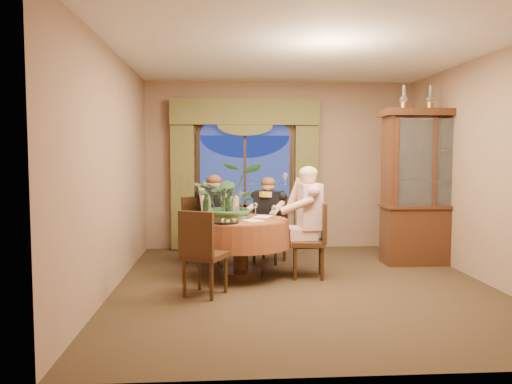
{
  "coord_description": "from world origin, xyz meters",
  "views": [
    {
      "loc": [
        -0.97,
        -5.89,
        1.58
      ],
      "look_at": [
        -0.54,
        0.5,
        1.1
      ],
      "focal_mm": 35.0,
      "sensor_mm": 36.0,
      "label": 1
    }
  ],
  "objects": [
    {
      "name": "wine_bottle_2",
      "position": [
        -1.19,
        0.47,
        0.92
      ],
      "size": [
        0.07,
        0.07,
        0.33
      ],
      "primitive_type": "cylinder",
      "color": "black",
      "rests_on": "dining_table"
    },
    {
      "name": "floor",
      "position": [
        0.0,
        0.0,
        0.0
      ],
      "size": [
        5.0,
        5.0,
        0.0
      ],
      "primitive_type": "plane",
      "color": "black",
      "rests_on": "ground"
    },
    {
      "name": "wall_back",
      "position": [
        0.0,
        2.5,
        1.4
      ],
      "size": [
        4.5,
        0.0,
        4.5
      ],
      "primitive_type": "plane",
      "rotation": [
        1.57,
        0.0,
        0.0
      ],
      "color": "#83624C",
      "rests_on": "ground"
    },
    {
      "name": "wine_bottle_0",
      "position": [
        -0.92,
        0.53,
        0.92
      ],
      "size": [
        0.07,
        0.07,
        0.33
      ],
      "primitive_type": "cylinder",
      "color": "tan",
      "rests_on": "dining_table"
    },
    {
      "name": "person_scarf",
      "position": [
        -0.3,
        1.26,
        0.63
      ],
      "size": [
        0.6,
        0.58,
        1.26
      ],
      "primitive_type": null,
      "rotation": [
        0.0,
        0.0,
        -3.67
      ],
      "color": "black",
      "rests_on": "floor"
    },
    {
      "name": "wine_bottle_3",
      "position": [
        -0.9,
        0.48,
        0.92
      ],
      "size": [
        0.07,
        0.07,
        0.33
      ],
      "primitive_type": "cylinder",
      "color": "black",
      "rests_on": "dining_table"
    },
    {
      "name": "wine_glass_person_pink",
      "position": [
        -0.31,
        0.52,
        0.84
      ],
      "size": [
        0.07,
        0.07,
        0.18
      ],
      "primitive_type": null,
      "color": "silver",
      "rests_on": "dining_table"
    },
    {
      "name": "centerpiece_plant",
      "position": [
        -0.87,
        0.63,
        1.36
      ],
      "size": [
        0.95,
        1.05,
        0.82
      ],
      "primitive_type": "imported",
      "color": "#345B33",
      "rests_on": "dining_table"
    },
    {
      "name": "chair_right",
      "position": [
        0.12,
        0.39,
        0.48
      ],
      "size": [
        0.47,
        0.47,
        0.96
      ],
      "primitive_type": "cube",
      "rotation": [
        0.0,
        0.0,
        1.44
      ],
      "color": "black",
      "rests_on": "floor"
    },
    {
      "name": "olive_bowl",
      "position": [
        -0.73,
        0.48,
        0.77
      ],
      "size": [
        0.15,
        0.15,
        0.05
      ],
      "primitive_type": "imported",
      "color": "#535A2F",
      "rests_on": "dining_table"
    },
    {
      "name": "person_pink",
      "position": [
        0.17,
        0.54,
        0.72
      ],
      "size": [
        0.49,
        0.53,
        1.44
      ],
      "primitive_type": null,
      "rotation": [
        0.0,
        0.0,
        -4.67
      ],
      "color": "beige",
      "rests_on": "floor"
    },
    {
      "name": "wine_bottle_1",
      "position": [
        -1.16,
        0.61,
        0.92
      ],
      "size": [
        0.07,
        0.07,
        0.33
      ],
      "primitive_type": "cylinder",
      "color": "tan",
      "rests_on": "dining_table"
    },
    {
      "name": "swag_valance",
      "position": [
        -0.6,
        2.35,
        2.28
      ],
      "size": [
        2.45,
        0.16,
        0.42
      ],
      "primitive_type": null,
      "color": "#4E4C24",
      "rests_on": "wall_back"
    },
    {
      "name": "chair_back",
      "position": [
        -1.27,
        1.28,
        0.48
      ],
      "size": [
        0.58,
        0.58,
        0.96
      ],
      "primitive_type": "cube",
      "rotation": [
        0.0,
        0.0,
        -2.54
      ],
      "color": "black",
      "rests_on": "floor"
    },
    {
      "name": "wall_right",
      "position": [
        2.25,
        0.0,
        1.4
      ],
      "size": [
        0.0,
        5.0,
        5.0
      ],
      "primitive_type": "plane",
      "rotation": [
        1.57,
        0.0,
        -1.57
      ],
      "color": "#83624C",
      "rests_on": "ground"
    },
    {
      "name": "wine_glass_person_scarf",
      "position": [
        -0.52,
        0.88,
        0.84
      ],
      "size": [
        0.07,
        0.07,
        0.18
      ],
      "primitive_type": null,
      "color": "silver",
      "rests_on": "dining_table"
    },
    {
      "name": "ceiling",
      "position": [
        0.0,
        0.0,
        2.8
      ],
      "size": [
        5.0,
        5.0,
        0.0
      ],
      "primitive_type": "plane",
      "rotation": [
        3.14,
        0.0,
        0.0
      ],
      "color": "white",
      "rests_on": "wall_back"
    },
    {
      "name": "arched_transom",
      "position": [
        -0.6,
        2.43,
        2.08
      ],
      "size": [
        1.6,
        0.06,
        0.44
      ],
      "primitive_type": null,
      "color": "navy",
      "rests_on": "wall_back"
    },
    {
      "name": "person_back",
      "position": [
        -1.1,
        1.27,
        0.65
      ],
      "size": [
        0.6,
        0.59,
        1.3
      ],
      "primitive_type": null,
      "rotation": [
        0.0,
        0.0,
        -2.7
      ],
      "color": "black",
      "rests_on": "floor"
    },
    {
      "name": "china_cabinet",
      "position": [
        1.99,
        1.11,
        1.11
      ],
      "size": [
        1.38,
        0.54,
        2.22
      ],
      "primitive_type": "cube",
      "color": "#37190D",
      "rests_on": "floor"
    },
    {
      "name": "tasting_paper_1",
      "position": [
        -0.44,
        0.7,
        0.75
      ],
      "size": [
        0.3,
        0.36,
        0.0
      ],
      "primitive_type": "cube",
      "rotation": [
        0.0,
        0.0,
        -0.37
      ],
      "color": "white",
      "rests_on": "dining_table"
    },
    {
      "name": "stoneware_vase",
      "position": [
        -0.82,
        0.64,
        0.89
      ],
      "size": [
        0.15,
        0.15,
        0.29
      ],
      "primitive_type": null,
      "color": "tan",
      "rests_on": "dining_table"
    },
    {
      "name": "oil_lamp_left",
      "position": [
        1.6,
        1.11,
        2.39
      ],
      "size": [
        0.11,
        0.11,
        0.34
      ],
      "primitive_type": null,
      "color": "#A5722D",
      "rests_on": "china_cabinet"
    },
    {
      "name": "drapery_left",
      "position": [
        -1.63,
        2.38,
        1.18
      ],
      "size": [
        0.38,
        0.14,
        2.32
      ],
      "primitive_type": "cube",
      "color": "#4E4C24",
      "rests_on": "floor"
    },
    {
      "name": "window",
      "position": [
        -0.6,
        2.43,
        1.3
      ],
      "size": [
        1.62,
        0.1,
        1.32
      ],
      "primitive_type": null,
      "color": "navy",
      "rests_on": "wall_back"
    },
    {
      "name": "oil_lamp_center",
      "position": [
        1.99,
        1.11,
        2.39
      ],
      "size": [
        0.11,
        0.11,
        0.34
      ],
      "primitive_type": null,
      "color": "#A5722D",
      "rests_on": "china_cabinet"
    },
    {
      "name": "dining_table",
      "position": [
        -0.74,
        0.5,
        0.38
      ],
      "size": [
        1.48,
        1.48,
        0.75
      ],
      "primitive_type": "cylinder",
      "rotation": [
        0.0,
        0.0,
        -0.14
      ],
      "color": "maroon",
      "rests_on": "floor"
    },
    {
      "name": "wine_glass_person_back",
      "position": [
        -0.93,
        0.9,
        0.84
      ],
      "size": [
        0.07,
        0.07,
        0.18
      ],
      "primitive_type": null,
      "color": "silver",
      "rests_on": "dining_table"
    },
    {
      "name": "oil_lamp_right",
      "position": [
        2.37,
        1.11,
        2.39
      ],
      "size": [
        0.11,
        0.11,
        0.34
      ],
      "primitive_type": null,
      "color": "#A5722D",
      "rests_on": "china_cabinet"
    },
    {
      "name": "cheese_platter",
      "position": [
        -0.93,
        0.12,
        0.76
      ],
      "size": [
        0.32,
        0.32,
        0.02
      ],
      "primitive_type": "cylinder",
      "color": "black",
      "rests_on": "dining_table"
    },
    {
      "name": "tasting_paper_0",
      "position": [
        -0.59,
        0.34,
        0.75
      ],
      "size": [
        0.33,
        0.36,
        0.0
      ],
      "primitive_type": "cube",
      "rotation": [
        0.0,
        0.0,
        0.49
      ],
      "color": "white",
      "rests_on": "dining_table"
    },
    {
      "name": "chair_back_right",
      "position": [
        -0.29,
        1.33,
        0.48
      ],
      "size": [
        0.57,
        0.57,
        0.96
      ],
      "primitive_type": "cube",
      "rotation": [
        0.0,
        0.0,
        -3.64
      ],
      "color": "black",
      "rests_on": "floor"
    },
    {
      "name": "drapery_right",
      "position": [
        0.43,
        2.38,
        1.18
      ],
      "size": [
        0.38,
        0.14,
        2.32
      ],
      "primitive_type": "cube",
      "color": "#4E4C24",
      "rests_on": "floor"
    },
    {
      "name": "chair_front_left",
      "position": [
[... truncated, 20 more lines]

